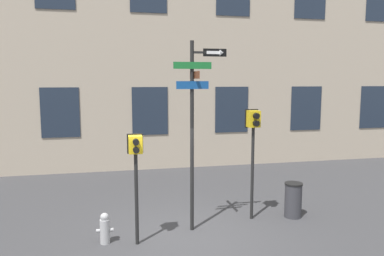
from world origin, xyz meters
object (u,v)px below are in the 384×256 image
object	(u,v)px
pedestrian_signal_right	(253,134)
trash_bin	(293,200)
street_sign_pole	(195,118)
fire_hydrant	(105,229)
pedestrian_signal_left	(136,159)

from	to	relation	value
pedestrian_signal_right	trash_bin	world-z (taller)	pedestrian_signal_right
street_sign_pole	fire_hydrant	size ratio (longest dim) A/B	6.46
street_sign_pole	trash_bin	distance (m)	3.57
fire_hydrant	trash_bin	size ratio (longest dim) A/B	0.75
fire_hydrant	pedestrian_signal_right	bearing A→B (deg)	10.77
pedestrian_signal_left	fire_hydrant	distance (m)	1.74
street_sign_pole	trash_bin	size ratio (longest dim) A/B	4.87
pedestrian_signal_left	pedestrian_signal_right	size ratio (longest dim) A/B	0.86
trash_bin	street_sign_pole	bearing A→B (deg)	-174.27
pedestrian_signal_left	trash_bin	xyz separation A→B (m)	(4.17, 0.80, -1.45)
street_sign_pole	pedestrian_signal_left	size ratio (longest dim) A/B	1.83
street_sign_pole	pedestrian_signal_left	xyz separation A→B (m)	(-1.42, -0.52, -0.81)
pedestrian_signal_left	street_sign_pole	bearing A→B (deg)	20.19
pedestrian_signal_right	pedestrian_signal_left	bearing A→B (deg)	-163.41
pedestrian_signal_right	trash_bin	distance (m)	2.11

